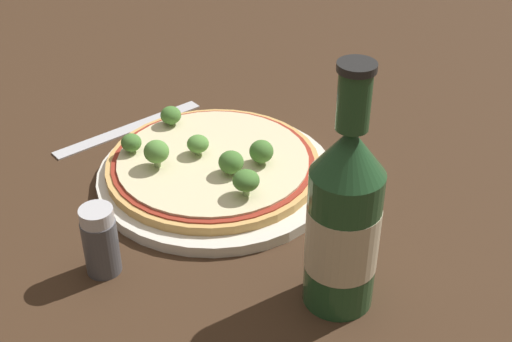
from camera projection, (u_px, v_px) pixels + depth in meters
The scene contains 13 objects.
ground_plane at pixel (214, 178), 0.78m from camera, with size 3.00×3.00×0.00m, color #3D2819.
plate at pixel (213, 177), 0.77m from camera, with size 0.26×0.26×0.01m.
pizza at pixel (212, 165), 0.77m from camera, with size 0.23×0.23×0.01m.
broccoli_floret_0 at pixel (131, 143), 0.77m from camera, with size 0.02×0.02×0.02m.
broccoli_floret_1 at pixel (246, 181), 0.70m from camera, with size 0.03×0.03×0.03m.
broccoli_floret_2 at pixel (261, 152), 0.75m from camera, with size 0.03×0.03×0.03m.
broccoli_floret_3 at pixel (198, 144), 0.77m from camera, with size 0.02×0.02×0.02m.
broccoli_floret_4 at pixel (234, 161), 0.74m from camera, with size 0.03×0.03×0.03m.
broccoli_floret_5 at pixel (156, 152), 0.75m from camera, with size 0.03×0.03×0.03m.
broccoli_floret_6 at pixel (172, 115), 0.82m from camera, with size 0.02×0.02×0.02m.
beer_bottle at pixel (344, 220), 0.58m from camera, with size 0.06×0.06×0.23m.
pepper_shaker at pixel (100, 241), 0.64m from camera, with size 0.03×0.03×0.07m.
fork at pixel (129, 128), 0.87m from camera, with size 0.03×0.20×0.00m.
Camera 1 is at (0.55, -0.34, 0.45)m, focal length 50.00 mm.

